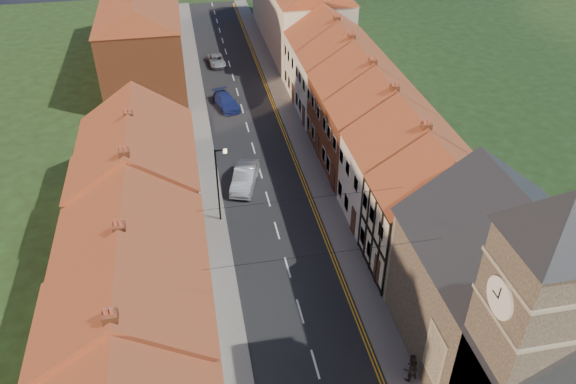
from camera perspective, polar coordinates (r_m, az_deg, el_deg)
The scene contains 21 objects.
road at distance 50.65m, azimuth -3.54°, elevation 4.47°, with size 7.00×90.00×0.02m, color black.
pavement_left at distance 50.35m, azimuth -8.51°, elevation 3.99°, with size 1.80×90.00×0.12m, color gray.
pavement_right at distance 51.27m, azimuth 1.35°, elevation 5.01°, with size 1.80×90.00×0.12m, color gray.
church at distance 29.77m, azimuth 22.50°, elevation -10.13°, with size 11.25×14.25×15.20m.
cottage_r_tudor at distance 36.62m, azimuth 14.74°, elevation -1.75°, with size 8.30×5.20×9.00m.
cottage_r_white_near at distance 40.64m, azimuth 11.81°, elevation 2.72°, with size 8.30×6.00×9.00m.
cottage_r_cream_mid at distance 44.94m, azimuth 9.36°, elevation 6.36°, with size 8.30×5.20×9.00m.
cottage_r_pink at distance 49.47m, azimuth 7.33°, elevation 9.32°, with size 8.30×6.00×9.00m.
cottage_r_white_far at distance 54.15m, azimuth 5.61°, elevation 11.79°, with size 8.30×5.20×9.00m.
cottage_r_cream_far at distance 58.95m, azimuth 4.15°, elevation 13.83°, with size 8.30×6.00×9.00m.
cottage_l_cream at distance 28.64m, azimuth -15.74°, elevation -14.47°, with size 8.30×6.30×9.10m.
cottage_l_white at distance 33.30m, azimuth -15.34°, elevation -6.34°, with size 8.30×6.90×8.80m.
cottage_l_brick_mid at distance 38.05m, azimuth -15.13°, elevation -0.17°, with size 8.30×5.70×9.10m.
cottage_l_pink at distance 43.03m, azimuth -14.92°, elevation 4.03°, with size 8.30×6.30×8.80m.
block_right_far at distance 72.79m, azimuth 0.99°, elevation 18.74°, with size 8.30×24.20×10.50m.
block_left_far at distance 66.64m, azimuth -14.56°, elevation 16.13°, with size 8.30×24.20×10.50m.
lamppost at distance 40.05m, azimuth -7.07°, elevation 1.12°, with size 0.88×0.15×6.00m.
car_mid at distance 45.23m, azimuth -4.41°, elevation 1.49°, with size 1.66×4.77×1.57m, color #9CA0A3.
car_far at distance 57.83m, azimuth -6.29°, elevation 9.14°, with size 1.81×4.45×1.29m, color navy.
car_distant at distance 68.24m, azimuth -7.30°, elevation 13.11°, with size 1.79×3.89×1.08m, color #AEB2B6.
pedestrian_right at distance 31.80m, azimuth 12.34°, elevation -17.04°, with size 0.88×0.69×1.81m, color #292320.
Camera 1 is at (-5.34, -13.32, 25.70)m, focal length 35.00 mm.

